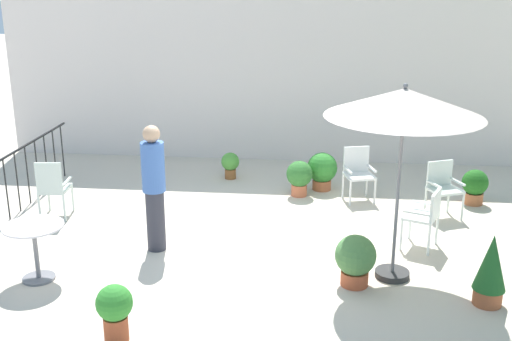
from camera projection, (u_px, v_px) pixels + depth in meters
The scene contains 16 objects.
ground_plane at pixel (252, 239), 9.27m from camera, with size 60.00×60.00×0.00m, color beige.
villa_facade at pixel (275, 65), 12.74m from camera, with size 11.17×0.30×3.88m, color silver.
patio_umbrella_0 at pixel (404, 105), 7.45m from camera, with size 1.90×1.90×2.51m.
cafe_table_0 at pixel (35, 242), 7.91m from camera, with size 0.75×0.75×0.74m.
patio_chair_0 at pixel (443, 185), 9.97m from camera, with size 0.59×0.57×0.90m.
patio_chair_1 at pixel (53, 186), 9.91m from camera, with size 0.47×0.54×0.96m.
patio_chair_2 at pixel (358, 170), 10.74m from camera, with size 0.57×0.55×0.91m.
patio_chair_3 at pixel (426, 213), 8.82m from camera, with size 0.58×0.62×0.87m.
potted_plant_0 at pixel (491, 269), 7.32m from camera, with size 0.38×0.38×0.89m.
potted_plant_1 at pixel (299, 176), 10.96m from camera, with size 0.46×0.46×0.63m.
potted_plant_2 at pixel (475, 186), 10.58m from camera, with size 0.43×0.43×0.60m.
potted_plant_3 at pixel (115, 309), 6.62m from camera, with size 0.39×0.39×0.64m.
potted_plant_5 at pixel (355, 259), 7.81m from camera, with size 0.51×0.51×0.66m.
potted_plant_6 at pixel (322, 170), 11.27m from camera, with size 0.54×0.54×0.68m.
potted_plant_7 at pixel (230, 164), 11.90m from camera, with size 0.34×0.34×0.50m.
standing_person at pixel (154, 186), 8.66m from camera, with size 0.45×0.45×1.80m.
Camera 1 is at (0.94, -8.49, 3.75)m, focal length 44.32 mm.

